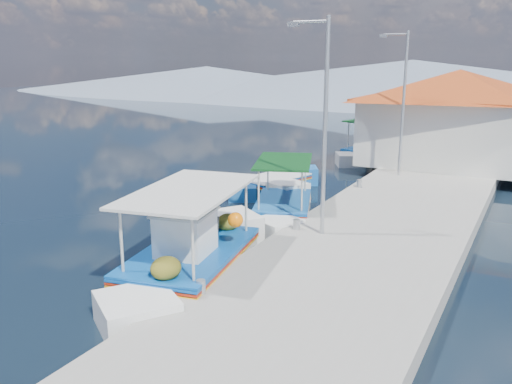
% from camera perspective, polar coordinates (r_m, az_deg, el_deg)
% --- Properties ---
extents(ground, '(160.00, 160.00, 0.00)m').
position_cam_1_polar(ground, '(16.29, -11.03, -5.56)').
color(ground, black).
rests_on(ground, ground).
extents(quay, '(5.00, 44.00, 0.50)m').
position_cam_1_polar(quay, '(18.93, 15.13, -2.21)').
color(quay, gray).
rests_on(quay, ground).
extents(bollards, '(0.20, 17.20, 0.30)m').
position_cam_1_polar(bollards, '(18.69, 8.41, -0.80)').
color(bollards, '#A5A8AD').
rests_on(bollards, quay).
extents(main_caique, '(3.18, 7.59, 2.54)m').
position_cam_1_polar(main_caique, '(13.76, -6.66, -6.95)').
color(main_caique, silver).
rests_on(main_caique, ground).
extents(caique_green_canopy, '(3.14, 5.61, 2.24)m').
position_cam_1_polar(caique_green_canopy, '(18.66, 3.09, -1.70)').
color(caique_green_canopy, silver).
rests_on(caique_green_canopy, ground).
extents(caique_blue_hull, '(2.52, 5.18, 0.96)m').
position_cam_1_polar(caique_blue_hull, '(22.36, 2.04, 0.78)').
color(caique_blue_hull, '#1C61AC').
rests_on(caique_blue_hull, ground).
extents(caique_far, '(3.30, 6.67, 2.43)m').
position_cam_1_polar(caique_far, '(30.04, 12.73, 4.27)').
color(caique_far, silver).
rests_on(caique_far, ground).
extents(harbor_building, '(10.49, 10.49, 4.40)m').
position_cam_1_polar(harbor_building, '(27.15, 20.61, 7.66)').
color(harbor_building, silver).
rests_on(harbor_building, quay).
extents(lamp_post_near, '(1.21, 0.14, 6.00)m').
position_cam_1_polar(lamp_post_near, '(14.86, 7.08, 7.98)').
color(lamp_post_near, '#A5A8AD').
rests_on(lamp_post_near, quay).
extents(lamp_post_far, '(1.21, 0.14, 6.00)m').
position_cam_1_polar(lamp_post_far, '(23.45, 15.27, 9.81)').
color(lamp_post_far, '#A5A8AD').
rests_on(lamp_post_far, quay).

